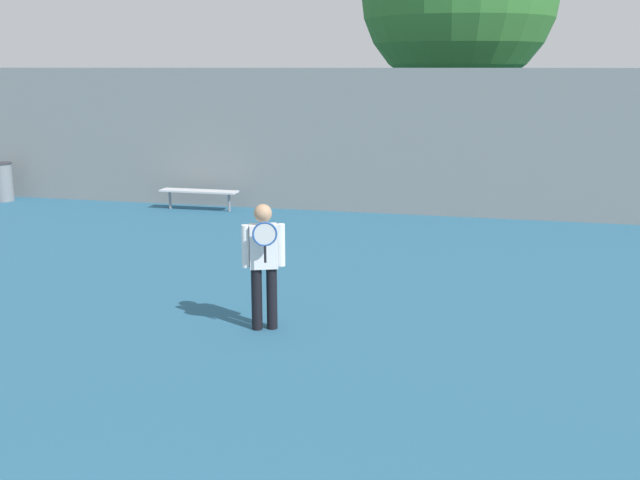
{
  "coord_description": "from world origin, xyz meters",
  "views": [
    {
      "loc": [
        1.97,
        -1.42,
        3.35
      ],
      "look_at": [
        -0.46,
        8.65,
        0.95
      ],
      "focal_mm": 42.0,
      "sensor_mm": 36.0,
      "label": 1
    }
  ],
  "objects": [
    {
      "name": "bench_courtside_far",
      "position": [
        -4.97,
        15.04,
        0.44
      ],
      "size": [
        1.89,
        0.4,
        0.48
      ],
      "color": "silver",
      "rests_on": "ground_plane"
    },
    {
      "name": "back_fence",
      "position": [
        0.0,
        15.68,
        1.66
      ],
      "size": [
        34.39,
        0.06,
        3.33
      ],
      "color": "gray",
      "rests_on": "ground_plane"
    },
    {
      "name": "trash_bin",
      "position": [
        -10.32,
        15.04,
        0.49
      ],
      "size": [
        0.51,
        0.51,
        0.99
      ],
      "color": "gray",
      "rests_on": "ground_plane"
    },
    {
      "name": "tennis_player",
      "position": [
        -0.91,
        7.44,
        0.95
      ],
      "size": [
        0.52,
        0.49,
        1.66
      ],
      "rotation": [
        0.0,
        0.0,
        0.39
      ],
      "color": "black",
      "rests_on": "ground_plane"
    }
  ]
}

